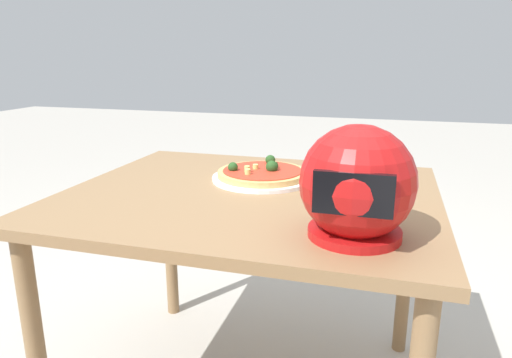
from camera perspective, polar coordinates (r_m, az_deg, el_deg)
name	(u,v)px	position (r m, az deg, el deg)	size (l,w,h in m)	color
dining_table	(250,217)	(1.39, -0.69, -4.76)	(1.08, 0.91, 0.71)	olive
pizza_plate	(261,178)	(1.49, 0.64, 0.14)	(0.32, 0.32, 0.01)	white
pizza	(261,172)	(1.49, 0.66, 0.83)	(0.29, 0.29, 0.05)	tan
motorcycle_helmet	(357,185)	(1.02, 12.39, -0.72)	(0.25, 0.25, 0.25)	#B21414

